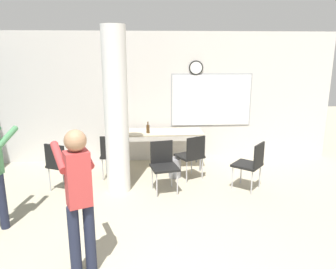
{
  "coord_description": "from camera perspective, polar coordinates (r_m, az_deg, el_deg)",
  "views": [
    {
      "loc": [
        -0.1,
        -2.06,
        2.37
      ],
      "look_at": [
        0.2,
        2.44,
        1.24
      ],
      "focal_mm": 35.0,
      "sensor_mm": 36.0,
      "label": 1
    }
  ],
  "objects": [
    {
      "name": "waste_bin",
      "position": [
        6.4,
        1.22,
        -5.77
      ],
      "size": [
        0.24,
        0.24,
        0.38
      ],
      "color": "gray",
      "rests_on": "ground_plane"
    },
    {
      "name": "chair_table_right",
      "position": [
        6.19,
        4.13,
        -3.39
      ],
      "size": [
        0.59,
        0.59,
        0.87
      ],
      "color": "black",
      "rests_on": "ground_plane"
    },
    {
      "name": "bottle_on_table",
      "position": [
        6.64,
        -3.51,
        1.02
      ],
      "size": [
        0.07,
        0.07,
        0.23
      ],
      "color": "#4C3319",
      "rests_on": "folding_table"
    },
    {
      "name": "support_pillar",
      "position": [
        5.54,
        -9.02,
        3.87
      ],
      "size": [
        0.4,
        0.4,
        2.8
      ],
      "color": "white",
      "rests_on": "ground_plane"
    },
    {
      "name": "chair_table_front",
      "position": [
        5.69,
        -0.8,
        -4.96
      ],
      "size": [
        0.52,
        0.52,
        0.87
      ],
      "color": "black",
      "rests_on": "ground_plane"
    },
    {
      "name": "chair_near_pillar",
      "position": [
        5.99,
        -18.17,
        -4.69
      ],
      "size": [
        0.59,
        0.59,
        0.87
      ],
      "color": "black",
      "rests_on": "ground_plane"
    },
    {
      "name": "chair_table_left",
      "position": [
        6.32,
        -9.63,
        -3.19
      ],
      "size": [
        0.47,
        0.47,
        0.87
      ],
      "color": "black",
      "rests_on": "ground_plane"
    },
    {
      "name": "person_playing_front",
      "position": [
        3.57,
        -15.35,
        -9.65
      ],
      "size": [
        0.53,
        0.66,
        1.63
      ],
      "color": "#1E2338",
      "rests_on": "ground_plane"
    },
    {
      "name": "folding_table",
      "position": [
        6.79,
        -1.81,
        0.1
      ],
      "size": [
        1.85,
        0.66,
        0.78
      ],
      "color": "beige",
      "rests_on": "ground_plane"
    },
    {
      "name": "wall_back",
      "position": [
        7.19,
        -2.83,
        6.35
      ],
      "size": [
        8.0,
        0.15,
        2.8
      ],
      "color": "silver",
      "rests_on": "ground_plane"
    },
    {
      "name": "chair_mid_room",
      "position": [
        5.89,
        14.26,
        -4.73
      ],
      "size": [
        0.62,
        0.62,
        0.87
      ],
      "color": "black",
      "rests_on": "ground_plane"
    }
  ]
}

